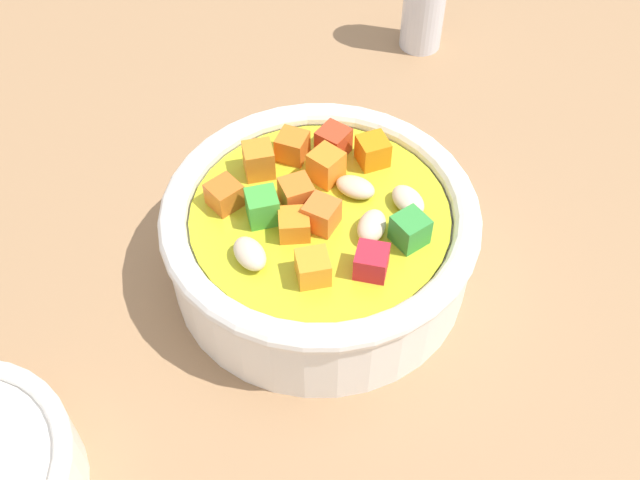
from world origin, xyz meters
The scene contains 2 objects.
ground_plane centered at (0.00, 0.00, -1.00)cm, with size 140.00×140.00×2.00cm, color #9E754F.
soup_bowl_main centered at (0.01, 0.00, 2.87)cm, with size 15.84×15.84×6.20cm.
Camera 1 is at (-24.24, 2.52, 31.96)cm, focal length 42.00 mm.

